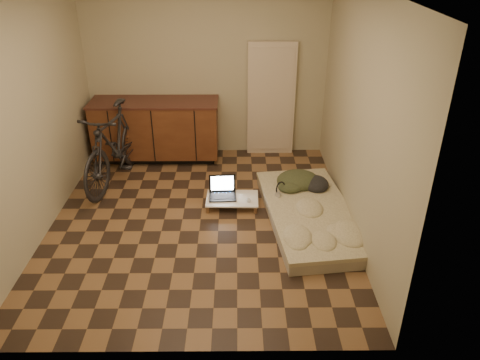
{
  "coord_description": "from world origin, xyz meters",
  "views": [
    {
      "loc": [
        0.44,
        -4.74,
        3.07
      ],
      "look_at": [
        0.47,
        -0.03,
        0.55
      ],
      "focal_mm": 35.0,
      "sensor_mm": 36.0,
      "label": 1
    }
  ],
  "objects_px": {
    "bicycle": "(114,141)",
    "futon": "(309,214)",
    "laptop": "(223,192)",
    "lap_desk": "(232,199)"
  },
  "relations": [
    {
      "from": "futon",
      "to": "laptop",
      "type": "height_order",
      "value": "laptop"
    },
    {
      "from": "bicycle",
      "to": "futon",
      "type": "xyz_separation_m",
      "value": [
        2.5,
        -1.03,
        -0.5
      ]
    },
    {
      "from": "lap_desk",
      "to": "bicycle",
      "type": "bearing_deg",
      "value": 157.99
    },
    {
      "from": "bicycle",
      "to": "futon",
      "type": "height_order",
      "value": "bicycle"
    },
    {
      "from": "bicycle",
      "to": "futon",
      "type": "bearing_deg",
      "value": -10.58
    },
    {
      "from": "futon",
      "to": "laptop",
      "type": "xyz_separation_m",
      "value": [
        -1.04,
        0.42,
        0.07
      ]
    },
    {
      "from": "laptop",
      "to": "lap_desk",
      "type": "bearing_deg",
      "value": -32.12
    },
    {
      "from": "futon",
      "to": "lap_desk",
      "type": "xyz_separation_m",
      "value": [
        -0.92,
        0.35,
        0.01
      ]
    },
    {
      "from": "futon",
      "to": "lap_desk",
      "type": "relative_size",
      "value": 3.19
    },
    {
      "from": "bicycle",
      "to": "laptop",
      "type": "distance_m",
      "value": 1.64
    }
  ]
}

